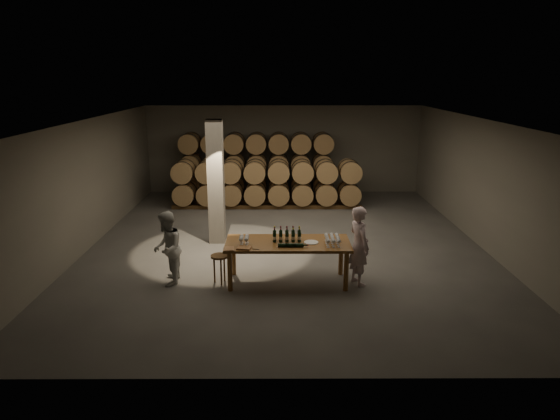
{
  "coord_description": "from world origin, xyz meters",
  "views": [
    {
      "loc": [
        -0.2,
        -12.35,
        4.27
      ],
      "look_at": [
        -0.15,
        -0.69,
        1.1
      ],
      "focal_mm": 32.0,
      "sensor_mm": 36.0,
      "label": 1
    }
  ],
  "objects_px": {
    "notebook_near": "(244,248)",
    "person_man": "(359,246)",
    "tasting_table": "(288,247)",
    "bottle_cluster": "(287,236)",
    "plate": "(311,242)",
    "stool": "(220,260)",
    "person_woman": "(167,248)"
  },
  "relations": [
    {
      "from": "bottle_cluster",
      "to": "person_man",
      "type": "height_order",
      "value": "person_man"
    },
    {
      "from": "stool",
      "to": "person_man",
      "type": "relative_size",
      "value": 0.37
    },
    {
      "from": "tasting_table",
      "to": "person_man",
      "type": "height_order",
      "value": "person_man"
    },
    {
      "from": "person_man",
      "to": "person_woman",
      "type": "height_order",
      "value": "person_man"
    },
    {
      "from": "tasting_table",
      "to": "bottle_cluster",
      "type": "xyz_separation_m",
      "value": [
        -0.02,
        0.08,
        0.21
      ]
    },
    {
      "from": "notebook_near",
      "to": "stool",
      "type": "xyz_separation_m",
      "value": [
        -0.54,
        0.37,
        -0.41
      ]
    },
    {
      "from": "tasting_table",
      "to": "stool",
      "type": "distance_m",
      "value": 1.46
    },
    {
      "from": "bottle_cluster",
      "to": "notebook_near",
      "type": "relative_size",
      "value": 2.2
    },
    {
      "from": "bottle_cluster",
      "to": "plate",
      "type": "relative_size",
      "value": 2.0
    },
    {
      "from": "bottle_cluster",
      "to": "stool",
      "type": "height_order",
      "value": "bottle_cluster"
    },
    {
      "from": "stool",
      "to": "person_man",
      "type": "xyz_separation_m",
      "value": [
        2.91,
        -0.04,
        0.34
      ]
    },
    {
      "from": "plate",
      "to": "bottle_cluster",
      "type": "bearing_deg",
      "value": 166.55
    },
    {
      "from": "notebook_near",
      "to": "person_woman",
      "type": "height_order",
      "value": "person_woman"
    },
    {
      "from": "stool",
      "to": "person_man",
      "type": "height_order",
      "value": "person_man"
    },
    {
      "from": "bottle_cluster",
      "to": "person_man",
      "type": "xyz_separation_m",
      "value": [
        1.5,
        -0.15,
        -0.16
      ]
    },
    {
      "from": "tasting_table",
      "to": "plate",
      "type": "height_order",
      "value": "plate"
    },
    {
      "from": "tasting_table",
      "to": "notebook_near",
      "type": "height_order",
      "value": "notebook_near"
    },
    {
      "from": "bottle_cluster",
      "to": "person_woman",
      "type": "bearing_deg",
      "value": -176.98
    },
    {
      "from": "stool",
      "to": "bottle_cluster",
      "type": "bearing_deg",
      "value": 4.5
    },
    {
      "from": "tasting_table",
      "to": "person_woman",
      "type": "relative_size",
      "value": 1.66
    },
    {
      "from": "plate",
      "to": "person_man",
      "type": "distance_m",
      "value": 1.0
    },
    {
      "from": "person_woman",
      "to": "tasting_table",
      "type": "bearing_deg",
      "value": 87.06
    },
    {
      "from": "plate",
      "to": "person_woman",
      "type": "xyz_separation_m",
      "value": [
        -3.0,
        -0.01,
        -0.12
      ]
    },
    {
      "from": "tasting_table",
      "to": "bottle_cluster",
      "type": "height_order",
      "value": "bottle_cluster"
    },
    {
      "from": "stool",
      "to": "tasting_table",
      "type": "bearing_deg",
      "value": 1.37
    },
    {
      "from": "bottle_cluster",
      "to": "plate",
      "type": "height_order",
      "value": "bottle_cluster"
    },
    {
      "from": "person_woman",
      "to": "notebook_near",
      "type": "bearing_deg",
      "value": 73.79
    },
    {
      "from": "plate",
      "to": "stool",
      "type": "xyz_separation_m",
      "value": [
        -1.92,
        0.01,
        -0.4
      ]
    },
    {
      "from": "stool",
      "to": "notebook_near",
      "type": "bearing_deg",
      "value": -34.03
    },
    {
      "from": "notebook_near",
      "to": "person_man",
      "type": "xyz_separation_m",
      "value": [
        2.37,
        0.32,
        -0.07
      ]
    },
    {
      "from": "person_man",
      "to": "plate",
      "type": "bearing_deg",
      "value": 67.36
    },
    {
      "from": "notebook_near",
      "to": "stool",
      "type": "relative_size",
      "value": 0.44
    }
  ]
}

